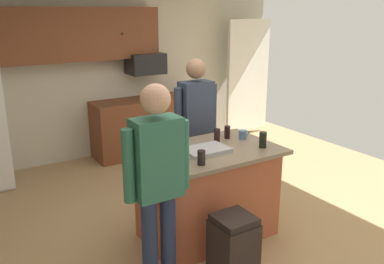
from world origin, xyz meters
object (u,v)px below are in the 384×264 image
Objects in this scene: kitchen_island at (208,193)px; mug_blue_stoneware at (165,159)px; glass_short_whisky at (263,140)px; glass_dark_ale at (217,136)px; mug_ceramic_white at (243,135)px; microwave_over_range at (146,64)px; trash_bin at (233,249)px; glass_stout_tall at (227,132)px; serving_tray at (206,150)px; person_host_foreground at (157,177)px; person_guest_by_door at (196,121)px; glass_pilsner at (151,143)px; tumbler_amber at (201,158)px.

mug_blue_stoneware is (-0.55, -0.12, 0.52)m from kitchen_island.
glass_dark_ale is (-0.29, 0.39, -0.01)m from glass_short_whisky.
mug_ceramic_white is 0.31m from glass_dark_ale.
mug_ceramic_white is (-0.14, -2.62, -0.46)m from microwave_over_range.
glass_short_whisky reaches higher than mug_ceramic_white.
mug_ceramic_white is at bearing 11.86° from mug_blue_stoneware.
trash_bin is (-0.23, -0.74, -0.17)m from kitchen_island.
glass_stout_tall is (0.39, 0.21, 0.53)m from kitchen_island.
microwave_over_range reaches higher than serving_tray.
glass_stout_tall is 1.34m from trash_bin.
mug_ceramic_white is (1.35, 0.61, -0.03)m from person_host_foreground.
person_host_foreground reaches higher than glass_dark_ale.
person_guest_by_door is 12.09× the size of glass_dark_ale.
trash_bin is (-0.75, -0.84, -0.69)m from mug_ceramic_white.
mug_blue_stoneware reaches higher than mug_ceramic_white.
glass_pilsner is at bearing 174.45° from glass_stout_tall.
kitchen_island is 0.74m from mug_ceramic_white.
mug_ceramic_white is 0.29× the size of serving_tray.
tumbler_amber is 0.34m from serving_tray.
microwave_over_range is 3.46× the size of glass_short_whisky.
tumbler_amber is at bearing -130.74° from serving_tray.
glass_short_whisky is 1.15m from trash_bin.
mug_blue_stoneware is at bearing 146.59° from tumbler_amber.
glass_dark_ale is at bearing 126.74° from glass_short_whisky.
microwave_over_range is at bearing 64.84° from glass_pilsner.
glass_short_whisky is at bearing -74.86° from glass_stout_tall.
trash_bin is (0.59, -0.23, -0.72)m from person_host_foreground.
kitchen_island is 0.49m from serving_tray.
trash_bin is (0.31, -0.62, -0.69)m from mug_blue_stoneware.
microwave_over_range is 3.13m from mug_blue_stoneware.
person_host_foreground reaches higher than mug_ceramic_white.
mug_blue_stoneware is at bearing -159.89° from glass_dark_ale.
glass_short_whisky reaches higher than glass_pilsner.
serving_tray is at bearing -38.47° from glass_pilsner.
mug_ceramic_white reaches higher than kitchen_island.
mug_ceramic_white is at bearing 87.56° from glass_short_whisky.
mug_blue_stoneware is 0.93× the size of glass_dark_ale.
glass_short_whisky is (1.05, -0.11, 0.03)m from mug_blue_stoneware.
glass_short_whisky is 0.79m from tumbler_amber.
serving_tray is at bearing -0.47° from person_host_foreground.
person_guest_by_door is 1.00m from glass_short_whisky.
glass_stout_tall is (1.22, 0.72, -0.01)m from person_host_foreground.
glass_short_whisky is at bearing -53.26° from glass_dark_ale.
person_guest_by_door reaches higher than microwave_over_range.
microwave_over_range is 3.58m from person_host_foreground.
person_guest_by_door is 0.56m from glass_stout_tall.
mug_blue_stoneware is 0.22× the size of trash_bin.
serving_tray reaches higher than kitchen_island.
kitchen_island is 0.69m from glass_stout_tall.
glass_short_whisky is at bearing -19.70° from person_host_foreground.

